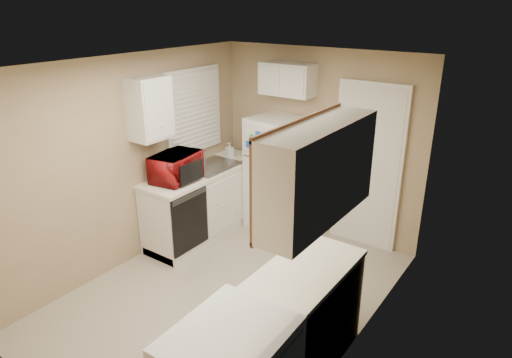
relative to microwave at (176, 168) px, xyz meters
The scene contains 18 objects.
floor 1.61m from the microwave, 21.43° to the right, with size 3.80×3.80×0.00m, color #BDB59E.
ceiling 1.82m from the microwave, 21.43° to the right, with size 3.80×3.80×0.00m, color white.
wall_left 0.54m from the microwave, 121.14° to the right, with size 3.80×3.80×0.00m, color tan.
wall_right 2.57m from the microwave, ahead, with size 3.80×3.80×0.00m, color tan.
wall_back 1.85m from the microwave, 52.14° to the left, with size 2.80×2.80×0.00m, color tan.
wall_front 2.61m from the microwave, 64.23° to the right, with size 2.80×2.80×0.00m, color tan.
left_counter 0.75m from the microwave, 86.03° to the left, with size 0.60×1.80×0.90m, color silver.
dishwasher 0.66m from the microwave, 24.14° to the right, with size 0.03×0.58×0.72m, color black.
sink 0.64m from the microwave, 87.01° to the left, with size 0.54×0.74×0.16m, color gray.
microwave is the anchor object (origin of this frame).
soap_bottle 1.06m from the microwave, 91.00° to the left, with size 0.09×0.09×0.20m, color silver.
window_blinds 0.85m from the microwave, 110.65° to the left, with size 0.10×0.98×1.08m, color silver.
upper_cabinet_left 0.79m from the microwave, 117.83° to the right, with size 0.30×0.45×0.70m, color silver.
refrigerator 1.36m from the microwave, 58.76° to the left, with size 0.63×0.61×1.53m, color silver.
cabinet_over_fridge 1.77m from the microwave, 60.74° to the left, with size 0.70×0.30×0.40m, color silver.
interior_door 2.32m from the microwave, 37.70° to the left, with size 0.86×0.06×2.08m, color silver.
right_counter 2.62m from the microwave, 29.14° to the right, with size 0.60×2.00×0.90m, color silver.
upper_cabinet_right 2.67m from the microwave, 21.62° to the right, with size 0.30×1.20×0.70m, color silver.
Camera 1 is at (2.60, -3.18, 2.92)m, focal length 32.00 mm.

